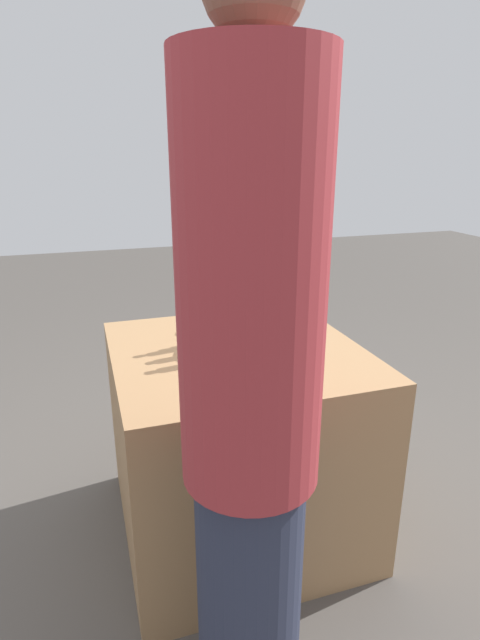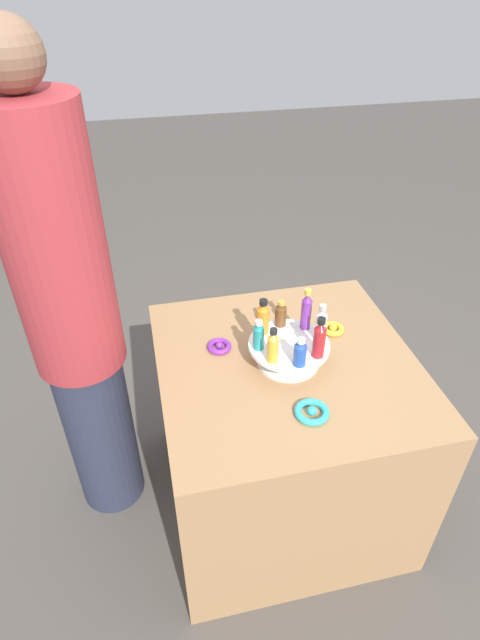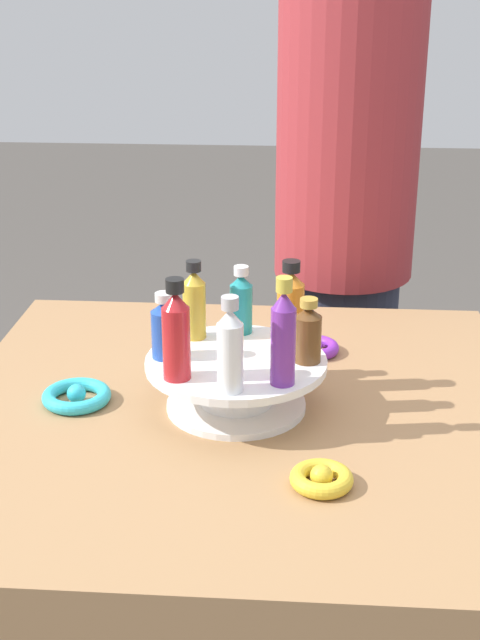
{
  "view_description": "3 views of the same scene",
  "coord_description": "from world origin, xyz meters",
  "px_view_note": "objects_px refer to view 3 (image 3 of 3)",
  "views": [
    {
      "loc": [
        0.49,
        1.55,
        1.4
      ],
      "look_at": [
        0.06,
        0.22,
        0.92
      ],
      "focal_mm": 28.0,
      "sensor_mm": 36.0,
      "label": 1
    },
    {
      "loc": [
        -1.18,
        0.43,
        1.84
      ],
      "look_at": [
        0.04,
        0.15,
        0.91
      ],
      "focal_mm": 28.0,
      "sensor_mm": 36.0,
      "label": 2
    },
    {
      "loc": [
        0.09,
        -1.18,
        1.35
      ],
      "look_at": [
        0.0,
        0.02,
        0.87
      ],
      "focal_mm": 50.0,
      "sensor_mm": 36.0,
      "label": 3
    }
  ],
  "objects_px": {
    "bottle_red": "(176,333)",
    "ribbon_bow_purple": "(314,347)",
    "bottle_clear": "(226,348)",
    "bottle_orange": "(290,305)",
    "ribbon_bow_teal": "(76,397)",
    "display_stand": "(236,379)",
    "bottle_teal": "(244,302)",
    "bottle_purple": "(283,336)",
    "bottle_brown": "(308,334)",
    "bottle_blue": "(165,327)",
    "bottle_gold": "(194,303)",
    "person_figure": "(345,205)",
    "ribbon_bow_gold": "(321,478)"
  },
  "relations": [
    {
      "from": "bottle_red",
      "to": "ribbon_bow_purple",
      "type": "bearing_deg",
      "value": 55.32
    },
    {
      "from": "bottle_red",
      "to": "bottle_clear",
      "type": "height_order",
      "value": "bottle_red"
    },
    {
      "from": "bottle_orange",
      "to": "ribbon_bow_teal",
      "type": "height_order",
      "value": "bottle_orange"
    },
    {
      "from": "display_stand",
      "to": "bottle_teal",
      "type": "height_order",
      "value": "bottle_teal"
    },
    {
      "from": "bottle_purple",
      "to": "ribbon_bow_teal",
      "type": "distance_m",
      "value": 0.35
    },
    {
      "from": "bottle_brown",
      "to": "ribbon_bow_purple",
      "type": "relative_size",
      "value": 1.15
    },
    {
      "from": "bottle_brown",
      "to": "bottle_red",
      "type": "bearing_deg",
      "value": -160.27
    },
    {
      "from": "bottle_teal",
      "to": "bottle_blue",
      "type": "relative_size",
      "value": 1.09
    },
    {
      "from": "bottle_gold",
      "to": "bottle_clear",
      "type": "distance_m",
      "value": 0.19
    },
    {
      "from": "bottle_clear",
      "to": "person_figure",
      "type": "relative_size",
      "value": 0.08
    },
    {
      "from": "bottle_teal",
      "to": "bottle_red",
      "type": "height_order",
      "value": "bottle_red"
    },
    {
      "from": "bottle_gold",
      "to": "person_figure",
      "type": "bearing_deg",
      "value": 67.2
    },
    {
      "from": "bottle_teal",
      "to": "bottle_gold",
      "type": "bearing_deg",
      "value": -160.27
    },
    {
      "from": "bottle_clear",
      "to": "bottle_brown",
      "type": "distance_m",
      "value": 0.15
    },
    {
      "from": "display_stand",
      "to": "bottle_brown",
      "type": "relative_size",
      "value": 2.76
    },
    {
      "from": "ribbon_bow_gold",
      "to": "ribbon_bow_purple",
      "type": "distance_m",
      "value": 0.42
    },
    {
      "from": "ribbon_bow_gold",
      "to": "person_figure",
      "type": "height_order",
      "value": "person_figure"
    },
    {
      "from": "bottle_gold",
      "to": "ribbon_bow_purple",
      "type": "relative_size",
      "value": 1.47
    },
    {
      "from": "bottle_blue",
      "to": "ribbon_bow_purple",
      "type": "distance_m",
      "value": 0.32
    },
    {
      "from": "ribbon_bow_purple",
      "to": "person_figure",
      "type": "distance_m",
      "value": 0.48
    },
    {
      "from": "bottle_gold",
      "to": "ribbon_bow_teal",
      "type": "bearing_deg",
      "value": -154.86
    },
    {
      "from": "bottle_purple",
      "to": "bottle_brown",
      "type": "xyz_separation_m",
      "value": [
        0.03,
        0.07,
        -0.03
      ]
    },
    {
      "from": "bottle_blue",
      "to": "ribbon_bow_purple",
      "type": "relative_size",
      "value": 1.18
    },
    {
      "from": "bottle_red",
      "to": "ribbon_bow_gold",
      "type": "height_order",
      "value": "bottle_red"
    },
    {
      "from": "ribbon_bow_gold",
      "to": "ribbon_bow_purple",
      "type": "bearing_deg",
      "value": 90.91
    },
    {
      "from": "bottle_teal",
      "to": "ribbon_bow_teal",
      "type": "height_order",
      "value": "bottle_teal"
    },
    {
      "from": "bottle_red",
      "to": "ribbon_bow_purple",
      "type": "height_order",
      "value": "bottle_red"
    },
    {
      "from": "bottle_teal",
      "to": "bottle_brown",
      "type": "xyz_separation_m",
      "value": [
        0.1,
        -0.11,
        -0.01
      ]
    },
    {
      "from": "person_figure",
      "to": "display_stand",
      "type": "bearing_deg",
      "value": 0.0
    },
    {
      "from": "bottle_clear",
      "to": "bottle_orange",
      "type": "bearing_deg",
      "value": 64.73
    },
    {
      "from": "display_stand",
      "to": "bottle_orange",
      "type": "xyz_separation_m",
      "value": [
        0.08,
        0.07,
        0.09
      ]
    },
    {
      "from": "display_stand",
      "to": "ribbon_bow_gold",
      "type": "relative_size",
      "value": 3.28
    },
    {
      "from": "bottle_brown",
      "to": "ribbon_bow_gold",
      "type": "relative_size",
      "value": 1.19
    },
    {
      "from": "bottle_gold",
      "to": "ribbon_bow_purple",
      "type": "bearing_deg",
      "value": 35.66
    },
    {
      "from": "display_stand",
      "to": "bottle_clear",
      "type": "xyz_separation_m",
      "value": [
        -0.0,
        -0.1,
        0.09
      ]
    },
    {
      "from": "person_figure",
      "to": "bottle_gold",
      "type": "bearing_deg",
      "value": -7.74
    },
    {
      "from": "person_figure",
      "to": "ribbon_bow_purple",
      "type": "bearing_deg",
      "value": 7.19
    },
    {
      "from": "bottle_purple",
      "to": "ribbon_bow_teal",
      "type": "bearing_deg",
      "value": 166.81
    },
    {
      "from": "bottle_blue",
      "to": "ribbon_bow_gold",
      "type": "xyz_separation_m",
      "value": [
        0.23,
        -0.21,
        -0.11
      ]
    },
    {
      "from": "ribbon_bow_purple",
      "to": "bottle_clear",
      "type": "bearing_deg",
      "value": -111.26
    },
    {
      "from": "bottle_gold",
      "to": "bottle_red",
      "type": "distance_m",
      "value": 0.15
    },
    {
      "from": "bottle_clear",
      "to": "ribbon_bow_teal",
      "type": "relative_size",
      "value": 1.3
    },
    {
      "from": "ribbon_bow_teal",
      "to": "ribbon_bow_purple",
      "type": "bearing_deg",
      "value": 30.91
    },
    {
      "from": "bottle_purple",
      "to": "bottle_brown",
      "type": "bearing_deg",
      "value": 64.73
    },
    {
      "from": "display_stand",
      "to": "bottle_brown",
      "type": "bearing_deg",
      "value": -2.77
    },
    {
      "from": "bottle_orange",
      "to": "ribbon_bow_purple",
      "type": "height_order",
      "value": "bottle_orange"
    },
    {
      "from": "bottle_gold",
      "to": "ribbon_bow_purple",
      "type": "xyz_separation_m",
      "value": [
        0.19,
        0.13,
        -0.13
      ]
    },
    {
      "from": "person_figure",
      "to": "bottle_teal",
      "type": "bearing_deg",
      "value": -2.12
    },
    {
      "from": "bottle_brown",
      "to": "person_figure",
      "type": "distance_m",
      "value": 0.68
    },
    {
      "from": "ribbon_bow_purple",
      "to": "person_figure",
      "type": "height_order",
      "value": "person_figure"
    }
  ]
}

